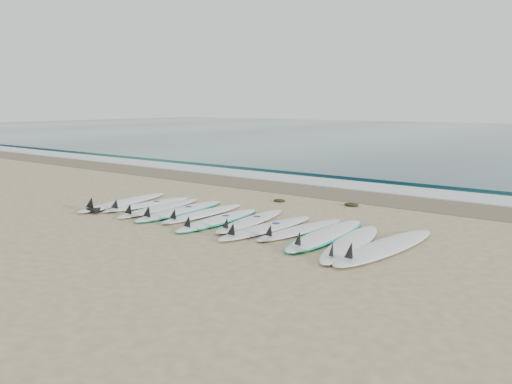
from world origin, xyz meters
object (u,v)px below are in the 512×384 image
Objects in this scene: leash_coil at (94,210)px; surfboard_11 at (384,247)px; surfboard_0 at (122,202)px; surfboard_6 at (249,221)px.

surfboard_11 is at bearing 9.32° from leash_coil.
leash_coil is (-6.20, -1.02, -0.02)m from surfboard_11.
surfboard_11 is 6.43× the size of leash_coil.
surfboard_0 is 6.39m from surfboard_11.
surfboard_0 is at bearing -171.99° from surfboard_11.
surfboard_0 is 3.55m from surfboard_6.
leash_coil is at bearing -163.65° from surfboard_11.
surfboard_0 is at bearing 101.91° from leash_coil.
surfboard_0 is 0.95× the size of surfboard_11.
surfboard_0 reaches higher than surfboard_6.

